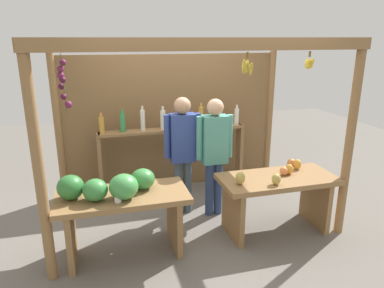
% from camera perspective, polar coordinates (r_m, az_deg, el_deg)
% --- Properties ---
extents(ground_plane, '(12.00, 12.00, 0.00)m').
position_cam_1_polar(ground_plane, '(4.89, -0.61, -10.92)').
color(ground_plane, slate).
rests_on(ground_plane, ground).
extents(market_stall, '(3.40, 2.04, 2.28)m').
position_cam_1_polar(market_stall, '(4.87, -2.06, 5.52)').
color(market_stall, olive).
rests_on(market_stall, ground).
extents(fruit_counter_left, '(1.38, 0.65, 0.97)m').
position_cam_1_polar(fruit_counter_left, '(3.82, -11.91, -8.86)').
color(fruit_counter_left, olive).
rests_on(fruit_counter_left, ground).
extents(fruit_counter_right, '(1.38, 0.64, 0.85)m').
position_cam_1_polar(fruit_counter_right, '(4.37, 13.48, -7.24)').
color(fruit_counter_right, olive).
rests_on(fruit_counter_right, ground).
extents(bottle_shelf_unit, '(2.18, 0.22, 1.36)m').
position_cam_1_polar(bottle_shelf_unit, '(5.23, -3.09, 0.65)').
color(bottle_shelf_unit, olive).
rests_on(bottle_shelf_unit, ground).
extents(vendor_man, '(0.48, 0.21, 1.57)m').
position_cam_1_polar(vendor_man, '(4.55, -1.52, -0.32)').
color(vendor_man, '#42525D').
rests_on(vendor_man, ground).
extents(vendor_woman, '(0.48, 0.21, 1.56)m').
position_cam_1_polar(vendor_woman, '(4.51, 3.64, -0.60)').
color(vendor_woman, navy).
rests_on(vendor_woman, ground).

